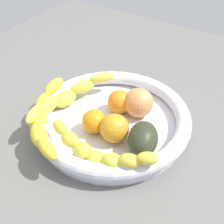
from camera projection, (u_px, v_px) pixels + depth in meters
The scene contains 10 objects.
kitchen_counter at pixel (112, 133), 71.53cm from camera, with size 120.00×120.00×3.00cm, color slate.
fruit_bowl at pixel (112, 119), 68.93cm from camera, with size 34.89×34.89×5.00cm.
banana_draped_left at pixel (67, 96), 71.92cm from camera, with size 25.85×9.79×5.65cm.
banana_draped_right at pixel (43, 118), 65.84cm from camera, with size 21.86×17.65×5.60cm.
banana_arching_top at pixel (98, 153), 57.85cm from camera, with size 7.54×23.07×6.10cm.
orange_front at pixel (114, 128), 63.41cm from camera, with size 6.14×6.14×6.14cm, color orange.
orange_mid_left at pixel (119, 102), 70.80cm from camera, with size 5.53×5.53×5.53cm, color orange.
orange_mid_right at pixel (94, 122), 65.69cm from camera, with size 5.30×5.30×5.30cm, color orange.
peach_blush at pixel (139, 103), 69.52cm from camera, with size 6.78×6.78×6.78cm, color #E89254.
avocado_dark at pixel (143, 139), 61.17cm from camera, with size 8.33×5.98×6.07cm, color #2E3321.
Camera 1 is at (-43.67, -28.53, 50.67)cm, focal length 49.54 mm.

